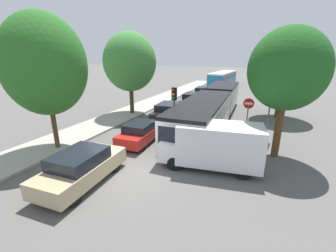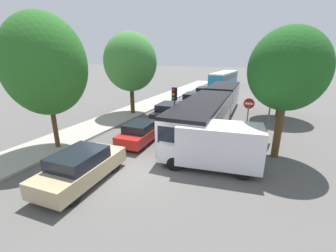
# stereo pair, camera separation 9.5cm
# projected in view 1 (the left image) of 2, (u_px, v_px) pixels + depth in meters

# --- Properties ---
(ground_plane) EXTENTS (200.00, 200.00, 0.00)m
(ground_plane) POSITION_uv_depth(u_px,v_px,m) (130.00, 173.00, 11.06)
(ground_plane) COLOR #565451
(kerb_strip_left) EXTENTS (3.20, 45.03, 0.14)m
(kerb_strip_left) POSITION_uv_depth(u_px,v_px,m) (160.00, 99.00, 28.84)
(kerb_strip_left) COLOR #9E998E
(kerb_strip_left) RESTS_ON ground
(articulated_bus) EXTENTS (3.12, 17.52, 2.59)m
(articulated_bus) POSITION_uv_depth(u_px,v_px,m) (212.00, 106.00, 18.78)
(articulated_bus) COLOR silver
(articulated_bus) RESTS_ON ground
(city_bus_rear) EXTENTS (3.40, 11.74, 2.49)m
(city_bus_rear) POSITION_uv_depth(u_px,v_px,m) (223.00, 78.00, 41.96)
(city_bus_rear) COLOR teal
(city_bus_rear) RESTS_ON ground
(queued_car_tan) EXTENTS (2.06, 4.50, 1.54)m
(queued_car_tan) POSITION_uv_depth(u_px,v_px,m) (81.00, 167.00, 10.00)
(queued_car_tan) COLOR tan
(queued_car_tan) RESTS_ON ground
(queued_car_red) EXTENTS (1.84, 4.02, 1.37)m
(queued_car_red) POSITION_uv_depth(u_px,v_px,m) (140.00, 132.00, 14.73)
(queued_car_red) COLOR #B21E19
(queued_car_red) RESTS_ON ground
(queued_car_black) EXTENTS (2.05, 4.47, 1.53)m
(queued_car_black) POSITION_uv_depth(u_px,v_px,m) (169.00, 112.00, 19.72)
(queued_car_black) COLOR black
(queued_car_black) RESTS_ON ground
(queued_car_graphite) EXTENTS (2.03, 4.43, 1.52)m
(queued_car_graphite) POSITION_uv_depth(u_px,v_px,m) (192.00, 100.00, 24.99)
(queued_car_graphite) COLOR #47474C
(queued_car_graphite) RESTS_ON ground
(queued_car_navy) EXTENTS (2.04, 4.45, 1.52)m
(queued_car_navy) POSITION_uv_depth(u_px,v_px,m) (203.00, 93.00, 29.47)
(queued_car_navy) COLOR navy
(queued_car_navy) RESTS_ON ground
(white_van) EXTENTS (5.22, 2.61, 2.31)m
(white_van) POSITION_uv_depth(u_px,v_px,m) (214.00, 145.00, 11.29)
(white_van) COLOR silver
(white_van) RESTS_ON ground
(traffic_light) EXTENTS (0.35, 0.38, 3.40)m
(traffic_light) POSITION_uv_depth(u_px,v_px,m) (174.00, 100.00, 15.75)
(traffic_light) COLOR #56595E
(traffic_light) RESTS_ON ground
(no_entry_sign) EXTENTS (0.70, 0.08, 2.82)m
(no_entry_sign) POSITION_uv_depth(u_px,v_px,m) (248.00, 112.00, 15.08)
(no_entry_sign) COLOR #56595E
(no_entry_sign) RESTS_ON ground
(direction_sign_post) EXTENTS (0.25, 1.40, 3.60)m
(direction_sign_post) POSITION_uv_depth(u_px,v_px,m) (270.00, 103.00, 14.56)
(direction_sign_post) COLOR #56595E
(direction_sign_post) RESTS_ON ground
(tree_left_near) EXTENTS (4.51, 4.51, 7.81)m
(tree_left_near) POSITION_uv_depth(u_px,v_px,m) (45.00, 68.00, 12.41)
(tree_left_near) COLOR #51381E
(tree_left_near) RESTS_ON ground
(tree_left_mid) EXTENTS (4.82, 4.82, 7.57)m
(tree_left_mid) POSITION_uv_depth(u_px,v_px,m) (130.00, 64.00, 20.64)
(tree_left_mid) COLOR #51381E
(tree_left_mid) RESTS_ON ground
(tree_right_near) EXTENTS (3.94, 3.94, 6.98)m
(tree_right_near) POSITION_uv_depth(u_px,v_px,m) (288.00, 70.00, 11.45)
(tree_right_near) COLOR #51381E
(tree_right_near) RESTS_ON ground
(tree_right_mid) EXTENTS (5.00, 5.00, 6.46)m
(tree_right_mid) POSITION_uv_depth(u_px,v_px,m) (281.00, 73.00, 19.65)
(tree_right_mid) COLOR #51381E
(tree_right_mid) RESTS_ON ground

